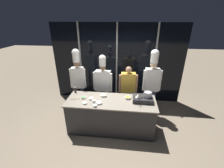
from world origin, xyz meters
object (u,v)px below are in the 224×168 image
at_px(prep_bowl_chicken, 85,103).
at_px(person_guest, 128,86).
at_px(prep_bowl_garlic, 99,103).
at_px(prep_bowl_rice, 95,106).
at_px(prep_bowl_carrots, 128,98).
at_px(prep_bowl_ginger, 104,95).
at_px(portable_stove, 143,99).
at_px(frying_pan, 138,95).
at_px(chef_head, 78,75).
at_px(serving_spoon_slotted, 77,99).
at_px(prep_bowl_noodles, 91,98).
at_px(chef_line, 152,78).
at_px(prep_bowl_shrimp, 94,101).
at_px(stock_pot, 148,94).
at_px(prep_bowl_scallions, 83,97).
at_px(chef_sous, 103,81).
at_px(squeeze_bottle_soy, 75,89).

distance_m(prep_bowl_chicken, person_guest, 1.50).
distance_m(prep_bowl_garlic, prep_bowl_rice, 0.17).
bearing_deg(prep_bowl_carrots, prep_bowl_ginger, 175.81).
bearing_deg(prep_bowl_chicken, portable_stove, 12.42).
height_order(frying_pan, chef_head, chef_head).
xyz_separation_m(portable_stove, serving_spoon_slotted, (-1.69, -0.11, -0.05)).
relative_size(portable_stove, prep_bowl_ginger, 3.07).
xyz_separation_m(prep_bowl_garlic, prep_bowl_noodles, (-0.24, 0.18, 0.00)).
bearing_deg(chef_line, prep_bowl_carrots, 40.76).
bearing_deg(portable_stove, prep_bowl_carrots, 170.20).
height_order(prep_bowl_chicken, prep_bowl_shrimp, prep_bowl_shrimp).
height_order(frying_pan, prep_bowl_carrots, frying_pan).
height_order(prep_bowl_garlic, prep_bowl_carrots, prep_bowl_carrots).
bearing_deg(prep_bowl_ginger, stock_pot, -5.63).
xyz_separation_m(prep_bowl_scallions, chef_sous, (0.39, 0.81, 0.14)).
relative_size(prep_bowl_garlic, chef_line, 0.08).
height_order(prep_bowl_ginger, chef_sous, chef_sous).
bearing_deg(serving_spoon_slotted, prep_bowl_scallions, 18.75).
bearing_deg(chef_line, prep_bowl_noodles, 22.87).
relative_size(squeeze_bottle_soy, chef_sous, 0.10).
bearing_deg(frying_pan, prep_bowl_scallions, -177.97).
distance_m(prep_bowl_ginger, person_guest, 0.91).
bearing_deg(chef_sous, chef_head, 7.32).
bearing_deg(prep_bowl_scallions, person_guest, 35.35).
height_order(portable_stove, stock_pot, stock_pot).
xyz_separation_m(prep_bowl_ginger, chef_sous, (-0.12, 0.64, 0.14)).
bearing_deg(prep_bowl_rice, frying_pan, 22.03).
bearing_deg(prep_bowl_scallions, stock_pot, 1.89).
distance_m(stock_pot, chef_line, 0.78).
distance_m(frying_pan, prep_bowl_garlic, 1.01).
bearing_deg(frying_pan, serving_spoon_slotted, -176.32).
bearing_deg(chef_line, chef_head, -4.54).
bearing_deg(chef_head, person_guest, 173.53).
height_order(stock_pot, prep_bowl_scallions, stock_pot).
bearing_deg(prep_bowl_rice, serving_spoon_slotted, 149.97).
relative_size(portable_stove, prep_bowl_shrimp, 4.92).
distance_m(portable_stove, prep_bowl_ginger, 1.03).
xyz_separation_m(stock_pot, serving_spoon_slotted, (-1.80, -0.11, -0.19)).
relative_size(prep_bowl_garlic, chef_head, 0.08).
bearing_deg(person_guest, prep_bowl_scallions, 30.98).
relative_size(prep_bowl_ginger, chef_line, 0.08).
relative_size(portable_stove, prep_bowl_rice, 5.29).
bearing_deg(chef_sous, prep_bowl_noodles, 86.18).
height_order(stock_pot, prep_bowl_carrots, stock_pot).
bearing_deg(squeeze_bottle_soy, chef_line, 12.57).
distance_m(prep_bowl_ginger, chef_sous, 0.67).
relative_size(frying_pan, prep_bowl_shrimp, 3.98).
height_order(prep_bowl_scallions, chef_head, chef_head).
distance_m(prep_bowl_chicken, chef_line, 2.05).
xyz_separation_m(frying_pan, prep_bowl_garlic, (-0.96, -0.26, -0.12)).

